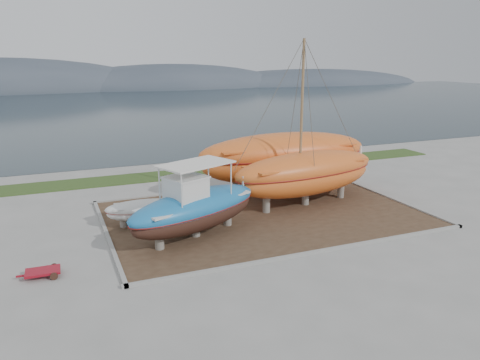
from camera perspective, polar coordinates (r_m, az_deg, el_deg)
name	(u,v)px	position (r m, az deg, el deg)	size (l,w,h in m)	color
ground	(296,238)	(24.73, 6.89, -7.03)	(140.00, 140.00, 0.00)	gray
dirt_patch	(264,214)	(28.05, 2.90, -4.20)	(18.00, 12.00, 0.06)	#422D1E
curb_frame	(264,214)	(28.03, 2.90, -4.11)	(18.60, 12.60, 0.15)	gray
grass_strip	(204,172)	(38.33, -4.47, 1.01)	(44.00, 3.00, 0.08)	#284219
sea	(112,107)	(91.11, -15.34, 8.54)	(260.00, 100.00, 0.04)	#16252C
mountain_ridge	(86,89)	(145.67, -18.26, 10.49)	(200.00, 36.00, 20.00)	#333D49
blue_caique	(195,201)	(24.12, -5.50, -2.50)	(8.08, 2.53, 3.89)	#1C6EAE
white_dinghy	(148,213)	(26.52, -11.13, -3.94)	(4.65, 1.74, 1.40)	silver
orange_sailboat	(308,125)	(28.92, 8.31, 6.64)	(10.35, 3.05, 10.13)	#D65E20
orange_bare_hull	(284,164)	(32.14, 5.41, 2.01)	(12.25, 3.68, 4.02)	#D65E20
red_trailer	(43,273)	(22.14, -22.88, -10.44)	(2.13, 1.06, 0.30)	maroon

